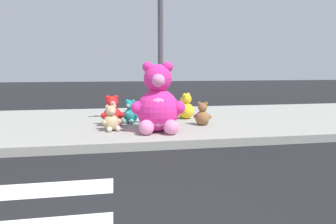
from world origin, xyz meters
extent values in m
cube|color=#9E9B93|center=(0.00, 5.20, 0.07)|extent=(28.00, 4.40, 0.15)
cylinder|color=#4C4C51|center=(1.00, 4.40, 1.75)|extent=(0.11, 0.11, 3.20)
sphere|color=#F22D93|center=(0.86, 3.85, 0.55)|extent=(0.81, 0.81, 0.81)
ellipsoid|color=pink|center=(0.83, 3.56, 0.55)|extent=(0.46, 0.22, 0.53)
sphere|color=#F22D93|center=(0.86, 3.85, 1.16)|extent=(0.53, 0.53, 0.53)
sphere|color=pink|center=(0.84, 3.63, 1.13)|extent=(0.24, 0.24, 0.24)
sphere|color=#F22D93|center=(1.05, 3.83, 1.37)|extent=(0.20, 0.20, 0.20)
sphere|color=#F22D93|center=(1.23, 3.71, 0.61)|extent=(0.25, 0.25, 0.25)
sphere|color=pink|center=(1.05, 3.49, 0.29)|extent=(0.28, 0.28, 0.28)
sphere|color=#F22D93|center=(0.68, 3.87, 1.37)|extent=(0.20, 0.20, 0.20)
sphere|color=#F22D93|center=(0.47, 3.79, 0.61)|extent=(0.25, 0.25, 0.25)
sphere|color=pink|center=(0.61, 3.53, 0.29)|extent=(0.28, 0.28, 0.28)
sphere|color=red|center=(0.00, 4.57, 0.35)|extent=(0.39, 0.39, 0.39)
ellipsoid|color=#DB7B7B|center=(0.02, 4.43, 0.35)|extent=(0.23, 0.12, 0.26)
sphere|color=red|center=(0.00, 4.57, 0.64)|extent=(0.26, 0.26, 0.26)
sphere|color=#DB7B7B|center=(0.02, 4.46, 0.62)|extent=(0.12, 0.12, 0.12)
sphere|color=red|center=(0.09, 4.59, 0.74)|extent=(0.10, 0.10, 0.10)
sphere|color=red|center=(0.19, 4.56, 0.38)|extent=(0.12, 0.12, 0.12)
sphere|color=#DB7B7B|center=(0.13, 4.43, 0.22)|extent=(0.14, 0.14, 0.14)
sphere|color=red|center=(-0.09, 4.56, 0.74)|extent=(0.10, 0.10, 0.10)
sphere|color=red|center=(-0.18, 4.49, 0.38)|extent=(0.12, 0.12, 0.12)
sphere|color=#DB7B7B|center=(-0.08, 4.39, 0.22)|extent=(0.14, 0.14, 0.14)
sphere|color=yellow|center=(1.73, 5.16, 0.34)|extent=(0.38, 0.38, 0.38)
ellipsoid|color=#F0DB80|center=(1.63, 5.25, 0.34)|extent=(0.20, 0.21, 0.24)
sphere|color=yellow|center=(1.73, 5.16, 0.62)|extent=(0.25, 0.25, 0.25)
sphere|color=#F0DB80|center=(1.65, 5.23, 0.60)|extent=(0.11, 0.11, 0.11)
sphere|color=yellow|center=(1.67, 5.10, 0.72)|extent=(0.09, 0.09, 0.09)
sphere|color=yellow|center=(1.58, 5.06, 0.37)|extent=(0.12, 0.12, 0.12)
sphere|color=#F0DB80|center=(1.54, 5.19, 0.21)|extent=(0.13, 0.13, 0.13)
sphere|color=yellow|center=(1.79, 5.23, 0.72)|extent=(0.09, 0.09, 0.09)
sphere|color=yellow|center=(1.82, 5.33, 0.37)|extent=(0.12, 0.12, 0.12)
sphere|color=#F0DB80|center=(1.68, 5.35, 0.21)|extent=(0.13, 0.13, 0.13)
sphere|color=tan|center=(-0.02, 4.05, 0.31)|extent=(0.31, 0.31, 0.31)
ellipsoid|color=beige|center=(0.02, 3.94, 0.31)|extent=(0.18, 0.12, 0.20)
sphere|color=tan|center=(-0.02, 4.05, 0.54)|extent=(0.20, 0.20, 0.20)
sphere|color=beige|center=(0.01, 3.97, 0.52)|extent=(0.09, 0.09, 0.09)
sphere|color=tan|center=(0.05, 4.07, 0.62)|extent=(0.08, 0.08, 0.08)
sphere|color=tan|center=(0.13, 4.06, 0.33)|extent=(0.10, 0.10, 0.10)
sphere|color=beige|center=(0.10, 3.95, 0.20)|extent=(0.11, 0.11, 0.11)
sphere|color=tan|center=(-0.09, 4.03, 0.62)|extent=(0.08, 0.08, 0.08)
sphere|color=tan|center=(-0.15, 3.96, 0.33)|extent=(0.10, 0.10, 0.10)
sphere|color=beige|center=(-0.06, 3.90, 0.20)|extent=(0.11, 0.11, 0.11)
sphere|color=teal|center=(0.39, 4.82, 0.31)|extent=(0.32, 0.32, 0.32)
ellipsoid|color=#7BBFBC|center=(0.33, 4.72, 0.31)|extent=(0.19, 0.15, 0.21)
sphere|color=teal|center=(0.39, 4.82, 0.55)|extent=(0.21, 0.21, 0.21)
sphere|color=#7BBFBC|center=(0.34, 4.74, 0.53)|extent=(0.10, 0.10, 0.10)
sphere|color=teal|center=(0.45, 4.78, 0.63)|extent=(0.08, 0.08, 0.08)
sphere|color=teal|center=(0.50, 4.71, 0.33)|extent=(0.10, 0.10, 0.10)
sphere|color=#7BBFBC|center=(0.40, 4.66, 0.20)|extent=(0.11, 0.11, 0.11)
sphere|color=teal|center=(0.33, 4.85, 0.63)|extent=(0.08, 0.08, 0.08)
sphere|color=teal|center=(0.24, 4.86, 0.33)|extent=(0.10, 0.10, 0.10)
sphere|color=#7BBFBC|center=(0.25, 4.74, 0.20)|extent=(0.11, 0.11, 0.11)
sphere|color=olive|center=(1.88, 4.30, 0.30)|extent=(0.30, 0.30, 0.30)
ellipsoid|color=tan|center=(1.91, 4.40, 0.30)|extent=(0.18, 0.12, 0.20)
sphere|color=olive|center=(1.88, 4.30, 0.53)|extent=(0.20, 0.20, 0.20)
sphere|color=tan|center=(1.90, 4.38, 0.52)|extent=(0.09, 0.09, 0.09)
sphere|color=olive|center=(1.81, 4.32, 0.61)|extent=(0.08, 0.08, 0.08)
sphere|color=olive|center=(1.75, 4.38, 0.32)|extent=(0.10, 0.10, 0.10)
sphere|color=tan|center=(1.84, 4.45, 0.20)|extent=(0.10, 0.10, 0.10)
sphere|color=olive|center=(1.94, 4.27, 0.61)|extent=(0.08, 0.08, 0.08)
sphere|color=olive|center=(2.03, 4.29, 0.32)|extent=(0.10, 0.10, 0.10)
sphere|color=tan|center=(2.00, 4.39, 0.20)|extent=(0.10, 0.10, 0.10)
camera|label=1|loc=(0.05, -1.82, 1.34)|focal=32.48mm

